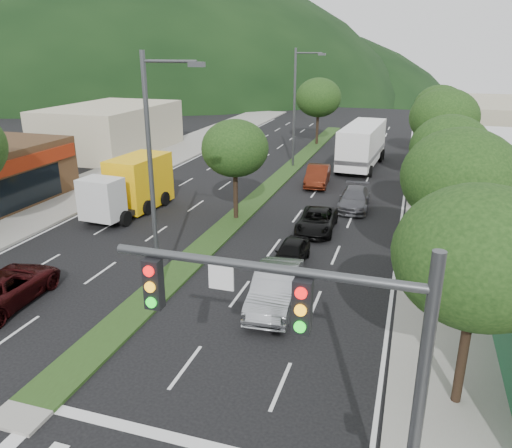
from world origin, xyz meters
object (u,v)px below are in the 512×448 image
(tree_r_b, at_px, (460,178))
(tree_r_e, at_px, (440,107))
(tree_r_a, at_px, (479,256))
(car_queue_d, at_px, (317,221))
(tree_med_near, at_px, (235,148))
(streetlight_near, at_px, (155,166))
(box_truck, at_px, (132,187))
(car_queue_a, at_px, (291,253))
(car_queue_c, at_px, (318,176))
(tree_r_d, at_px, (444,118))
(tree_med_far, at_px, (318,98))
(motorhome, at_px, (362,145))
(suv_maroon, at_px, (5,287))
(car_queue_b, at_px, (354,198))
(streetlight_mid, at_px, (297,103))
(traffic_signal, at_px, (335,359))
(sedan_silver, at_px, (275,288))
(tree_r_c, at_px, (450,149))

(tree_r_b, bearing_deg, tree_r_e, 90.00)
(tree_r_a, height_order, car_queue_d, tree_r_a)
(tree_med_near, height_order, streetlight_near, streetlight_near)
(box_truck, bearing_deg, streetlight_near, 130.57)
(streetlight_near, distance_m, car_queue_a, 8.15)
(car_queue_a, distance_m, car_queue_c, 15.08)
(car_queue_c, height_order, car_queue_d, car_queue_c)
(tree_r_d, distance_m, streetlight_near, 24.97)
(tree_med_far, bearing_deg, motorhome, -57.91)
(tree_r_b, distance_m, suv_maroon, 19.31)
(car_queue_b, xyz_separation_m, car_queue_d, (-1.53, -5.00, -0.05))
(suv_maroon, relative_size, car_queue_c, 1.12)
(tree_r_a, bearing_deg, tree_r_e, 90.00)
(motorhome, bearing_deg, car_queue_c, -104.99)
(streetlight_near, distance_m, car_queue_b, 16.59)
(streetlight_near, height_order, motorhome, streetlight_near)
(streetlight_mid, bearing_deg, car_queue_d, -72.30)
(suv_maroon, bearing_deg, streetlight_mid, -105.00)
(suv_maroon, relative_size, box_truck, 0.73)
(traffic_signal, height_order, tree_r_e, traffic_signal)
(traffic_signal, height_order, car_queue_d, traffic_signal)
(tree_med_far, xyz_separation_m, car_queue_c, (3.28, -16.54, -4.24))
(tree_r_d, distance_m, streetlight_mid, 12.18)
(traffic_signal, xyz_separation_m, tree_med_far, (-9.03, 45.54, 0.36))
(traffic_signal, relative_size, streetlight_near, 0.70)
(tree_r_e, bearing_deg, sedan_silver, -101.99)
(car_queue_c, bearing_deg, tree_r_b, -65.42)
(traffic_signal, bearing_deg, motorhome, 95.14)
(tree_r_a, distance_m, streetlight_mid, 31.32)
(tree_med_near, bearing_deg, car_queue_c, 70.89)
(traffic_signal, distance_m, tree_med_far, 46.43)
(motorhome, bearing_deg, streetlight_near, -98.05)
(traffic_signal, relative_size, car_queue_d, 1.58)
(tree_r_c, relative_size, car_queue_c, 1.40)
(sedan_silver, bearing_deg, tree_r_d, 67.92)
(tree_r_c, bearing_deg, streetlight_near, -134.51)
(tree_med_near, distance_m, car_queue_a, 8.31)
(tree_r_d, xyz_separation_m, car_queue_d, (-6.83, -12.54, -4.56))
(tree_r_d, bearing_deg, streetlight_near, -118.20)
(traffic_signal, distance_m, sedan_silver, 11.11)
(tree_r_e, xyz_separation_m, streetlight_near, (-11.79, -32.00, 0.69))
(tree_med_far, bearing_deg, tree_r_c, -63.43)
(tree_r_c, relative_size, car_queue_a, 1.83)
(sedan_silver, height_order, car_queue_d, sedan_silver)
(tree_med_near, bearing_deg, tree_r_d, 45.00)
(suv_maroon, distance_m, car_queue_b, 21.25)
(streetlight_near, height_order, sedan_silver, streetlight_near)
(tree_med_near, relative_size, car_queue_d, 1.36)
(streetlight_mid, height_order, car_queue_a, streetlight_mid)
(tree_r_e, xyz_separation_m, suv_maroon, (-17.49, -34.95, -4.17))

